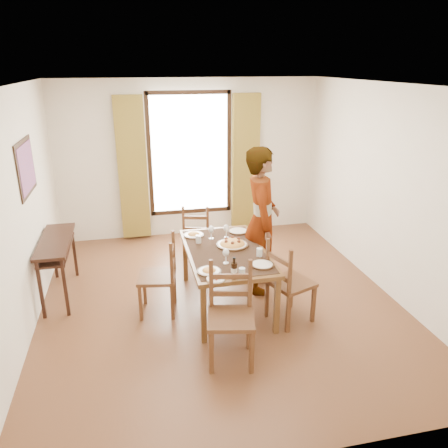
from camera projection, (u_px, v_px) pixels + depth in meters
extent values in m
plane|color=#462C16|center=(220.00, 300.00, 5.73)|extent=(5.00, 5.00, 0.00)
cube|color=silver|center=(190.00, 159.00, 7.54)|extent=(4.50, 0.10, 2.70)
cube|color=silver|center=(294.00, 310.00, 2.97)|extent=(4.50, 0.10, 2.70)
cube|color=silver|center=(19.00, 215.00, 4.80)|extent=(0.10, 5.00, 2.70)
cube|color=silver|center=(387.00, 191.00, 5.71)|extent=(0.10, 5.00, 2.70)
cube|color=white|center=(219.00, 83.00, 4.78)|extent=(4.50, 5.00, 0.04)
cube|color=white|center=(190.00, 154.00, 7.48)|extent=(1.30, 0.04, 2.00)
cube|color=olive|center=(133.00, 169.00, 7.30)|extent=(0.48, 0.10, 2.40)
cube|color=olive|center=(246.00, 164.00, 7.69)|extent=(0.48, 0.10, 2.40)
cube|color=black|center=(26.00, 168.00, 5.21)|extent=(0.02, 0.86, 0.66)
cube|color=red|center=(27.00, 167.00, 5.22)|extent=(0.01, 0.76, 0.56)
cube|color=black|center=(55.00, 241.00, 5.60)|extent=(0.38, 1.20, 0.04)
cube|color=black|center=(56.00, 249.00, 5.64)|extent=(0.34, 1.10, 0.03)
cube|color=black|center=(41.00, 290.00, 5.20)|extent=(0.04, 0.04, 0.76)
cube|color=black|center=(54.00, 253.00, 6.21)|extent=(0.04, 0.04, 0.76)
cube|color=black|center=(65.00, 288.00, 5.26)|extent=(0.04, 0.04, 0.76)
cube|color=black|center=(74.00, 251.00, 6.27)|extent=(0.04, 0.04, 0.76)
cube|color=brown|center=(226.00, 252.00, 5.40)|extent=(0.96, 1.62, 0.05)
cube|color=black|center=(226.00, 250.00, 5.39)|extent=(0.88, 1.49, 0.01)
cube|color=brown|center=(204.00, 315.00, 4.75)|extent=(0.06, 0.06, 0.70)
cube|color=brown|center=(185.00, 258.00, 6.13)|extent=(0.06, 0.06, 0.70)
cube|color=brown|center=(277.00, 306.00, 4.92)|extent=(0.06, 0.06, 0.70)
cube|color=brown|center=(243.00, 253.00, 6.30)|extent=(0.06, 0.06, 0.70)
cube|color=brown|center=(157.00, 277.00, 5.31)|extent=(0.51, 0.51, 0.04)
cube|color=brown|center=(145.00, 287.00, 5.56)|extent=(0.04, 0.04, 0.48)
cube|color=brown|center=(174.00, 287.00, 5.58)|extent=(0.04, 0.04, 0.48)
cube|color=brown|center=(140.00, 303.00, 5.21)|extent=(0.04, 0.04, 0.48)
cube|color=brown|center=(172.00, 302.00, 5.22)|extent=(0.04, 0.04, 0.48)
cube|color=brown|center=(174.00, 251.00, 5.40)|extent=(0.04, 0.04, 0.53)
cube|color=brown|center=(171.00, 264.00, 5.05)|extent=(0.04, 0.04, 0.53)
cube|color=brown|center=(173.00, 265.00, 5.26)|extent=(0.09, 0.38, 0.05)
cube|color=brown|center=(172.00, 251.00, 5.20)|extent=(0.09, 0.38, 0.05)
cube|color=brown|center=(197.00, 234.00, 6.73)|extent=(0.51, 0.51, 0.04)
cube|color=brown|center=(210.00, 243.00, 6.97)|extent=(0.04, 0.04, 0.45)
cube|color=brown|center=(208.00, 252.00, 6.64)|extent=(0.04, 0.04, 0.45)
cube|color=brown|center=(187.00, 242.00, 6.99)|extent=(0.04, 0.04, 0.45)
cube|color=brown|center=(185.00, 251.00, 6.65)|extent=(0.04, 0.04, 0.45)
cube|color=brown|center=(207.00, 223.00, 6.46)|extent=(0.04, 0.04, 0.50)
cube|color=brown|center=(183.00, 223.00, 6.48)|extent=(0.04, 0.04, 0.50)
cube|color=brown|center=(196.00, 229.00, 6.50)|extent=(0.35, 0.12, 0.05)
cube|color=brown|center=(195.00, 218.00, 6.44)|extent=(0.35, 0.12, 0.05)
cube|color=brown|center=(231.00, 319.00, 4.41)|extent=(0.55, 0.55, 0.04)
cube|color=brown|center=(211.00, 352.00, 4.30)|extent=(0.04, 0.04, 0.50)
cube|color=brown|center=(212.00, 329.00, 4.68)|extent=(0.04, 0.04, 0.50)
cube|color=brown|center=(252.00, 352.00, 4.31)|extent=(0.04, 0.04, 0.50)
cube|color=brown|center=(249.00, 328.00, 4.68)|extent=(0.04, 0.04, 0.50)
cube|color=brown|center=(211.00, 284.00, 4.50)|extent=(0.04, 0.04, 0.56)
cube|color=brown|center=(250.00, 284.00, 4.51)|extent=(0.04, 0.04, 0.56)
cube|color=brown|center=(230.00, 294.00, 4.55)|extent=(0.40, 0.11, 0.06)
cube|color=brown|center=(231.00, 276.00, 4.48)|extent=(0.40, 0.11, 0.06)
cube|color=brown|center=(291.00, 283.00, 5.14)|extent=(0.59, 0.59, 0.04)
cube|color=brown|center=(313.00, 303.00, 5.18)|extent=(0.04, 0.04, 0.49)
cube|color=brown|center=(288.00, 313.00, 4.97)|extent=(0.04, 0.04, 0.49)
cube|color=brown|center=(291.00, 290.00, 5.48)|extent=(0.04, 0.04, 0.49)
cube|color=brown|center=(267.00, 299.00, 5.28)|extent=(0.04, 0.04, 0.49)
cube|color=brown|center=(290.00, 273.00, 4.79)|extent=(0.04, 0.04, 0.54)
cube|color=brown|center=(267.00, 260.00, 5.10)|extent=(0.04, 0.04, 0.54)
cube|color=brown|center=(278.00, 275.00, 4.98)|extent=(0.17, 0.38, 0.05)
cube|color=brown|center=(279.00, 259.00, 4.91)|extent=(0.17, 0.38, 0.05)
imported|color=gray|center=(261.00, 221.00, 5.72)|extent=(0.92, 0.78, 1.96)
cylinder|color=silver|center=(259.00, 252.00, 5.20)|extent=(0.07, 0.07, 0.10)
cylinder|color=silver|center=(198.00, 239.00, 5.59)|extent=(0.07, 0.07, 0.10)
cylinder|color=silver|center=(242.00, 272.00, 4.70)|extent=(0.07, 0.07, 0.10)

